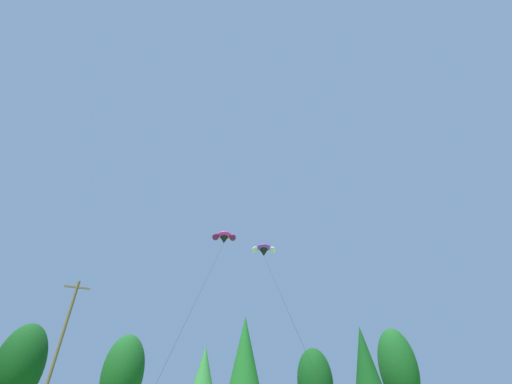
% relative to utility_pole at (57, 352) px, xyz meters
% --- Properties ---
extents(treeline_tree_d, '(4.63, 4.63, 10.50)m').
position_rel_utility_pole_xyz_m(treeline_tree_d, '(-4.08, 8.74, -0.34)').
color(treeline_tree_d, '#472D19').
rests_on(treeline_tree_d, ground_plane).
extents(treeline_tree_e, '(4.62, 4.62, 10.46)m').
position_rel_utility_pole_xyz_m(treeline_tree_e, '(5.99, 10.56, -0.37)').
color(treeline_tree_e, '#472D19').
rests_on(treeline_tree_e, ground_plane).
extents(treeline_tree_f, '(3.58, 3.58, 8.98)m').
position_rel_utility_pole_xyz_m(treeline_tree_f, '(14.32, 6.11, -1.07)').
color(treeline_tree_f, '#472D19').
rests_on(treeline_tree_f, ground_plane).
extents(treeline_tree_g, '(4.51, 4.51, 13.21)m').
position_rel_utility_pole_xyz_m(treeline_tree_g, '(19.77, 7.81, 1.58)').
color(treeline_tree_g, '#472D19').
rests_on(treeline_tree_g, ground_plane).
extents(treeline_tree_h, '(4.42, 4.42, 9.69)m').
position_rel_utility_pole_xyz_m(treeline_tree_h, '(28.65, 6.41, -0.83)').
color(treeline_tree_h, '#472D19').
rests_on(treeline_tree_h, ground_plane).
extents(treeline_tree_i, '(4.44, 4.44, 12.90)m').
position_rel_utility_pole_xyz_m(treeline_tree_i, '(36.43, 5.94, 1.39)').
color(treeline_tree_i, '#472D19').
rests_on(treeline_tree_i, ground_plane).
extents(treeline_tree_j, '(5.51, 5.51, 13.72)m').
position_rel_utility_pole_xyz_m(treeline_tree_j, '(44.22, 8.43, 1.61)').
color(treeline_tree_j, '#472D19').
rests_on(treeline_tree_j, ground_plane).
extents(utility_pole, '(2.20, 0.26, 12.84)m').
position_rel_utility_pole_xyz_m(utility_pole, '(0.00, 0.00, 0.00)').
color(utility_pole, brown).
rests_on(utility_pole, ground_plane).
extents(parafoil_kite_high_magenta, '(9.23, 18.22, 18.15)m').
position_rel_utility_pole_xyz_m(parafoil_kite_high_magenta, '(13.42, -2.05, 12.31)').
color(parafoil_kite_high_magenta, '#D12893').
extents(parafoil_kite_mid_purple, '(7.66, 21.93, 17.60)m').
position_rel_utility_pole_xyz_m(parafoil_kite_mid_purple, '(18.48, -1.64, 11.82)').
color(parafoil_kite_mid_purple, purple).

